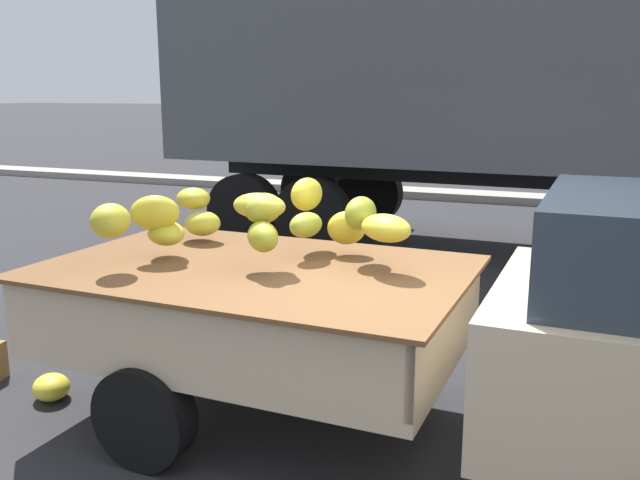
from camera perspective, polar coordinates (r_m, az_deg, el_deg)
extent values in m
plane|color=#28282B|center=(4.32, 7.02, -18.56)|extent=(220.00, 220.00, 0.00)
cube|color=gray|center=(14.38, 17.91, 3.27)|extent=(80.00, 0.80, 0.16)
cube|color=#CCB793|center=(4.65, -5.41, -8.22)|extent=(2.72, 1.79, 0.08)
cube|color=#CCB793|center=(5.28, -1.14, -2.68)|extent=(2.68, 0.13, 0.44)
cube|color=#CCB793|center=(3.90, -11.41, -8.49)|extent=(2.68, 0.13, 0.44)
cube|color=#CCB793|center=(4.13, 10.87, -7.28)|extent=(0.10, 1.71, 0.44)
cube|color=#CCB793|center=(5.30, -18.04, -3.24)|extent=(0.10, 1.71, 0.44)
cube|color=#B21914|center=(5.32, -1.00, -3.02)|extent=(2.57, 0.09, 0.07)
cube|color=brown|center=(4.50, -5.54, -2.38)|extent=(2.85, 1.91, 0.03)
ellipsoid|color=#A2A429|center=(4.24, -4.87, 0.29)|extent=(0.34, 0.37, 0.19)
ellipsoid|color=#9FA62C|center=(4.35, -4.82, 2.70)|extent=(0.25, 0.32, 0.20)
ellipsoid|color=gold|center=(5.23, -9.91, 1.40)|extent=(0.35, 0.34, 0.19)
ellipsoid|color=yellow|center=(4.90, -1.13, 3.90)|extent=(0.20, 0.34, 0.24)
ellipsoid|color=gold|center=(4.36, -5.17, 2.90)|extent=(0.41, 0.30, 0.17)
ellipsoid|color=gold|center=(4.27, 5.60, 1.02)|extent=(0.45, 0.41, 0.18)
ellipsoid|color=gold|center=(4.69, -13.80, 2.26)|extent=(0.38, 0.32, 0.24)
ellipsoid|color=#A5AF32|center=(4.61, -1.20, 1.29)|extent=(0.24, 0.32, 0.17)
ellipsoid|color=gold|center=(5.36, -10.67, 3.48)|extent=(0.40, 0.40, 0.17)
ellipsoid|color=gold|center=(4.74, 2.27, 1.04)|extent=(0.33, 0.29, 0.24)
ellipsoid|color=olive|center=(4.51, 3.46, 2.27)|extent=(0.21, 0.31, 0.23)
ellipsoid|color=gold|center=(4.77, -12.91, 0.58)|extent=(0.43, 0.44, 0.16)
ellipsoid|color=gold|center=(4.46, -17.32, 1.57)|extent=(0.34, 0.37, 0.22)
cylinder|color=black|center=(5.56, -4.13, -7.53)|extent=(0.65, 0.22, 0.64)
cylinder|color=black|center=(4.29, -14.66, -14.26)|extent=(0.65, 0.22, 0.64)
cube|color=#4C5156|center=(9.54, 23.43, 13.74)|extent=(12.06, 2.82, 2.70)
cube|color=black|center=(9.60, 22.66, 4.79)|extent=(11.05, 0.70, 0.30)
cylinder|color=black|center=(11.47, 4.26, 3.98)|extent=(1.09, 0.33, 1.08)
cylinder|color=black|center=(9.26, -0.60, 2.00)|extent=(1.09, 0.33, 1.08)
cylinder|color=black|center=(11.86, -0.69, 4.29)|extent=(1.09, 0.33, 1.08)
cylinder|color=black|center=(9.74, -6.42, 2.44)|extent=(1.09, 0.33, 1.08)
ellipsoid|color=yellow|center=(5.44, -21.79, -11.49)|extent=(0.41, 0.41, 0.19)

